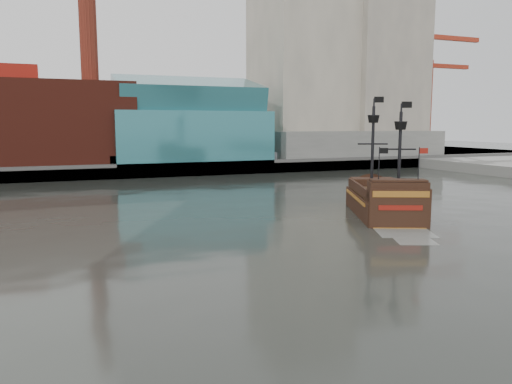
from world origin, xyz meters
name	(u,v)px	position (x,y,z in m)	size (l,w,h in m)	color
ground	(309,275)	(0.00, 0.00, 0.00)	(400.00, 400.00, 0.00)	#292C27
promenade_far	(125,161)	(0.00, 92.00, 1.00)	(220.00, 60.00, 2.00)	slate
seawall	(145,171)	(0.00, 62.50, 1.30)	(220.00, 1.00, 2.60)	#4C4C49
skyline	(150,54)	(5.21, 84.56, 24.55)	(149.00, 45.00, 62.00)	brown
crane_a	(428,88)	(78.63, 82.00, 19.11)	(22.50, 4.00, 32.25)	slate
crane_b	(430,103)	(88.23, 92.00, 15.57)	(19.10, 4.00, 26.25)	slate
pirate_ship	(384,204)	(17.14, 15.80, 1.21)	(11.94, 18.47, 13.35)	black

